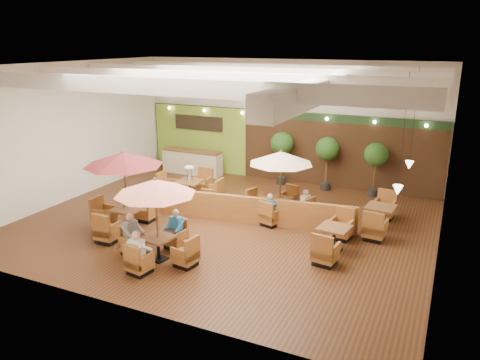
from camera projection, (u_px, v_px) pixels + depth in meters
The scene contains 17 objects.
room at pixel (247, 118), 16.68m from camera, with size 14.04×14.00×5.52m.
service_counter at pixel (192, 162), 22.81m from camera, with size 3.00×0.75×1.18m.
booth_divider at pixel (255, 211), 16.53m from camera, with size 7.13×0.18×0.99m, color brown.
table_0 at pixel (123, 174), 15.51m from camera, with size 2.69×2.76×2.83m.
table_1 at pixel (156, 204), 13.43m from camera, with size 2.56×2.56×2.56m.
table_2 at pixel (281, 172), 16.83m from camera, with size 2.61×2.61×2.54m.
table_3 at pixel (190, 190), 18.98m from camera, with size 2.83×2.83×1.62m.
table_4 at pixel (334, 239), 14.41m from camera, with size 1.01×2.76×1.01m.
table_5 at pixel (380, 218), 16.12m from camera, with size 1.02×2.83×1.05m.
topiary_0 at pixel (282, 146), 20.81m from camera, with size 1.03×1.03×2.39m.
topiary_1 at pixel (327, 151), 19.99m from camera, with size 1.01×1.01×2.34m.
topiary_2 at pixel (376, 157), 19.18m from camera, with size 0.98×0.98×2.28m.
diner_0 at pixel (138, 248), 12.89m from camera, with size 0.43×0.36×0.85m.
diner_1 at pixel (175, 225), 14.52m from camera, with size 0.42×0.35×0.80m.
diner_2 at pixel (132, 230), 14.08m from camera, with size 0.39×0.45×0.85m.
diner_3 at pixel (271, 206), 16.31m from camera, with size 0.39×0.35×0.74m.
diner_4 at pixel (304, 202), 16.74m from camera, with size 0.35×0.40×0.74m.
Camera 1 is at (7.02, -13.97, 6.26)m, focal length 35.00 mm.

